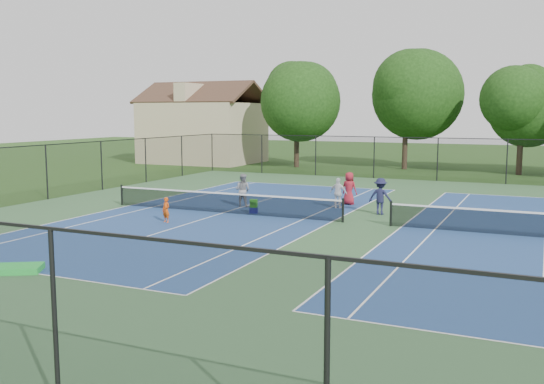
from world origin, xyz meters
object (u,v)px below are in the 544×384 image
at_px(tree_back_c, 522,103).
at_px(bystander_b, 381,196).
at_px(clapboard_house, 203,130).
at_px(ball_crate, 254,210).
at_px(child_player, 166,210).
at_px(tree_back_a, 297,97).
at_px(tree_back_b, 406,90).
at_px(ball_hopper, 254,203).
at_px(instructor, 243,190).
at_px(bystander_c, 349,188).
at_px(bystander_a, 338,193).

distance_m(tree_back_c, bystander_b, 23.34).
relative_size(clapboard_house, ball_crate, 28.99).
height_order(child_player, ball_crate, child_player).
distance_m(tree_back_a, tree_back_b, 9.24).
xyz_separation_m(tree_back_c, bystander_b, (-5.09, -22.31, -4.62)).
distance_m(tree_back_b, ball_hopper, 26.23).
relative_size(instructor, bystander_c, 0.99).
xyz_separation_m(clapboard_house, bystander_b, (22.91, -22.31, -2.23)).
height_order(tree_back_c, ball_crate, tree_back_c).
height_order(child_player, instructor, instructor).
bearing_deg(instructor, tree_back_b, -97.27).
bearing_deg(tree_back_b, child_player, -97.91).
height_order(clapboard_house, child_player, clapboard_house).
xyz_separation_m(tree_back_a, tree_back_c, (18.00, 1.00, -0.56)).
height_order(tree_back_a, ball_hopper, tree_back_a).
distance_m(tree_back_b, clapboard_house, 19.35).
xyz_separation_m(instructor, bystander_b, (6.98, 0.51, 0.02)).
xyz_separation_m(tree_back_b, tree_back_c, (9.00, -1.00, -1.11)).
bearing_deg(clapboard_house, ball_hopper, -54.64).
relative_size(tree_back_b, bystander_c, 5.91).
height_order(bystander_b, ball_hopper, bystander_b).
relative_size(bystander_b, ball_hopper, 4.55).
distance_m(instructor, bystander_c, 5.52).
xyz_separation_m(bystander_a, ball_hopper, (-3.16, -3.15, -0.28)).
bearing_deg(bystander_a, tree_back_c, -108.90).
bearing_deg(tree_back_a, bystander_a, -62.63).
bearing_deg(tree_back_c, bystander_a, -109.35).
relative_size(bystander_a, ball_hopper, 4.04).
xyz_separation_m(tree_back_c, instructor, (-12.07, -22.82, -4.64)).
bearing_deg(bystander_b, ball_hopper, 24.46).
bearing_deg(tree_back_b, bystander_b, -80.48).
distance_m(tree_back_c, instructor, 26.23).
height_order(clapboard_house, bystander_c, clapboard_house).
relative_size(clapboard_house, bystander_a, 7.07).
bearing_deg(ball_crate, child_player, -122.89).
xyz_separation_m(child_player, instructor, (0.99, 5.37, 0.29)).
bearing_deg(child_player, ball_hopper, 69.85).
bearing_deg(child_player, tree_back_b, 94.84).
distance_m(tree_back_c, bystander_c, 21.76).
bearing_deg(ball_hopper, tree_back_c, 66.49).
bearing_deg(bystander_a, bystander_c, -95.42).
bearing_deg(instructor, bystander_b, -175.75).
height_order(tree_back_c, instructor, tree_back_c).
xyz_separation_m(tree_back_a, clapboard_house, (-10.00, 1.00, -2.95)).
distance_m(tree_back_a, clapboard_house, 10.47).
relative_size(instructor, bystander_b, 0.98).
relative_size(tree_back_b, ball_crate, 26.92).
xyz_separation_m(child_player, ball_crate, (2.41, 3.73, -0.41)).
bearing_deg(clapboard_house, tree_back_a, -5.71).
bearing_deg(child_player, clapboard_house, 130.68).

